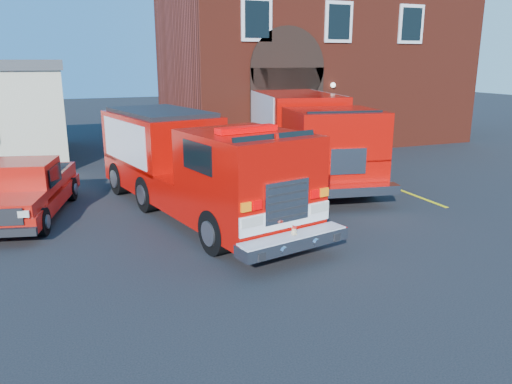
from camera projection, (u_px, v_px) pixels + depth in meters
name	position (u px, v px, depth m)	size (l,w,h in m)	color
ground	(240.00, 228.00, 13.26)	(100.00, 100.00, 0.00)	black
parking_stripe_near	(415.00, 196.00, 16.45)	(0.12, 3.00, 0.01)	yellow
parking_stripe_mid	(364.00, 176.00, 19.15)	(0.12, 3.00, 0.01)	yellow
parking_stripe_far	(326.00, 162.00, 21.85)	(0.12, 3.00, 0.01)	yellow
fire_station	(307.00, 61.00, 27.92)	(15.20, 10.20, 8.45)	maroon
fire_engine	(193.00, 164.00, 14.19)	(4.52, 9.57, 2.84)	black
pickup_truck	(27.00, 190.00, 14.02)	(2.98, 5.39, 1.67)	black
secondary_truck	(305.00, 133.00, 18.96)	(4.52, 9.74, 3.04)	black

